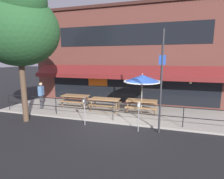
# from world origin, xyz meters

# --- Properties ---
(ground_plane) EXTENTS (120.00, 120.00, 0.00)m
(ground_plane) POSITION_xyz_m (0.00, 0.00, 0.00)
(ground_plane) COLOR black
(patio_deck) EXTENTS (15.00, 4.00, 0.10)m
(patio_deck) POSITION_xyz_m (0.00, 2.00, 0.05)
(patio_deck) COLOR #9E998E
(patio_deck) RESTS_ON ground
(restaurant_building) EXTENTS (15.00, 1.60, 7.03)m
(restaurant_building) POSITION_xyz_m (0.00, 4.22, 3.49)
(restaurant_building) COLOR brown
(restaurant_building) RESTS_ON ground
(patio_railing) EXTENTS (13.84, 0.04, 0.97)m
(patio_railing) POSITION_xyz_m (0.00, 0.30, 0.80)
(patio_railing) COLOR black
(patio_railing) RESTS_ON patio_deck
(picnic_table_left) EXTENTS (1.80, 1.42, 0.76)m
(picnic_table_left) POSITION_xyz_m (-3.21, 2.20, 0.71)
(picnic_table_left) COLOR #997047
(picnic_table_left) RESTS_ON patio_deck
(picnic_table_centre) EXTENTS (1.80, 1.42, 0.76)m
(picnic_table_centre) POSITION_xyz_m (-0.96, 1.82, 0.71)
(picnic_table_centre) COLOR #997047
(picnic_table_centre) RESTS_ON patio_deck
(picnic_table_right) EXTENTS (1.80, 1.42, 0.76)m
(picnic_table_right) POSITION_xyz_m (1.30, 2.03, 0.71)
(picnic_table_right) COLOR #997047
(picnic_table_right) RESTS_ON patio_deck
(patio_umbrella_right) EXTENTS (2.14, 2.14, 2.38)m
(patio_umbrella_right) POSITION_xyz_m (1.30, 1.90, 2.18)
(patio_umbrella_right) COLOR #B7B2A8
(patio_umbrella_right) RESTS_ON patio_deck
(pedestrian_walking) EXTENTS (0.33, 0.61, 1.71)m
(pedestrian_walking) POSITION_xyz_m (-5.11, 1.16, 1.06)
(pedestrian_walking) COLOR #333338
(pedestrian_walking) RESTS_ON patio_deck
(parking_meter_near) EXTENTS (0.15, 0.16, 1.42)m
(parking_meter_near) POSITION_xyz_m (-1.23, -0.57, 1.15)
(parking_meter_near) COLOR gray
(parking_meter_near) RESTS_ON ground
(parking_meter_far) EXTENTS (0.15, 0.16, 1.42)m
(parking_meter_far) POSITION_xyz_m (1.46, -0.62, 1.15)
(parking_meter_far) COLOR gray
(parking_meter_far) RESTS_ON ground
(street_sign_pole) EXTENTS (0.28, 0.09, 4.51)m
(street_sign_pole) POSITION_xyz_m (2.38, -0.45, 2.31)
(street_sign_pole) COLOR #2D2D33
(street_sign_pole) RESTS_ON ground
(street_tree_curbside) EXTENTS (4.09, 3.68, 7.01)m
(street_tree_curbside) POSITION_xyz_m (-4.40, -0.98, 4.88)
(street_tree_curbside) COLOR brown
(street_tree_curbside) RESTS_ON ground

